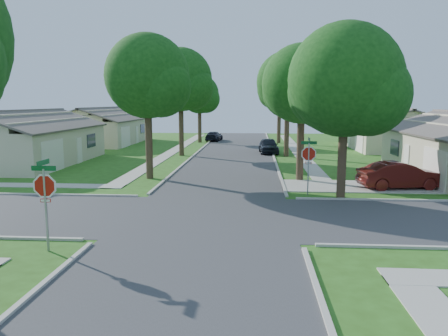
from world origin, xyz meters
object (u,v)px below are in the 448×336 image
tree_ne_corner (346,85)px  house_ne_far (390,134)px  house_nw_far (102,130)px  house_nw_near (26,144)px  tree_w_far (200,96)px  car_curb_east (269,146)px  car_driveway (401,175)px  tree_w_near (148,80)px  tree_e_near (303,88)px  car_curb_west (214,136)px  stop_sign_ne (309,156)px  stop_sign_sw (45,190)px  tree_w_mid (181,83)px  tree_e_far (280,92)px  tree_e_mid (288,85)px

tree_ne_corner → house_ne_far: tree_ne_corner is taller
house_ne_far → house_nw_far: 32.12m
house_nw_near → house_nw_far: bearing=90.0°
tree_w_far → car_curb_east: bearing=-53.4°
tree_w_far → house_ne_far: tree_w_far is taller
house_ne_far → car_driveway: bearing=-105.0°
tree_w_near → tree_ne_corner: 12.02m
tree_e_near → house_nw_near: tree_e_near is taller
car_driveway → car_curb_west: car_driveway is taller
house_nw_far → car_curb_east: bearing=-24.1°
tree_w_near → car_curb_west: tree_w_near is taller
tree_ne_corner → tree_w_near: bearing=156.4°
house_nw_near → stop_sign_ne: bearing=-26.5°
stop_sign_sw → house_nw_near: (-11.29, 19.70, -0.51)m
stop_sign_sw → tree_w_near: (0.06, 13.71, 4.08)m
stop_sign_ne → tree_ne_corner: 3.96m
tree_e_near → house_nw_far: size_ratio=0.61×
tree_ne_corner → house_nw_near: 25.15m
tree_ne_corner → house_nw_near: size_ratio=0.64×
stop_sign_sw → tree_w_mid: tree_w_mid is taller
tree_e_near → house_ne_far: bearing=60.7°
stop_sign_sw → stop_sign_ne: (9.40, 9.40, 0.00)m
tree_e_far → tree_w_mid: size_ratio=0.91×
tree_e_near → house_nw_near: size_ratio=0.61×
stop_sign_sw → tree_e_mid: tree_e_mid is taller
tree_w_mid → house_nw_far: (-11.35, 10.99, -4.97)m
car_driveway → tree_ne_corner: bearing=115.4°
tree_e_mid → house_nw_far: size_ratio=0.68×
stop_sign_sw → house_nw_near: 22.71m
tree_e_near → car_driveway: 7.55m
car_curb_east → car_curb_west: (-6.40, 12.77, -0.13)m
house_nw_near → car_curb_west: bearing=58.9°
tree_w_near → house_nw_far: bearing=116.3°
house_ne_far → stop_sign_sw: bearing=-121.6°
tree_e_mid → tree_w_far: tree_e_mid is taller
house_nw_near → house_nw_far: same height
stop_sign_sw → tree_w_mid: bearing=89.9°
stop_sign_sw → car_curb_east: 29.24m
tree_e_mid → tree_w_far: size_ratio=1.15×
tree_ne_corner → car_curb_west: 33.75m
stop_sign_ne → house_ne_far: bearing=65.1°
tree_w_near → tree_w_mid: 12.01m
tree_e_far → house_ne_far: bearing=-24.0°
tree_ne_corner → house_nw_far: size_ratio=0.64×
house_ne_far → car_driveway: (-5.97, -22.30, -0.76)m
stop_sign_ne → tree_e_mid: 16.84m
tree_e_far → house_ne_far: (11.24, -5.01, -4.46)m
car_curb_east → stop_sign_sw: bearing=-109.1°
tree_w_far → house_ne_far: (20.64, -5.01, -3.99)m
tree_e_near → tree_ne_corner: (1.61, -4.80, -0.05)m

